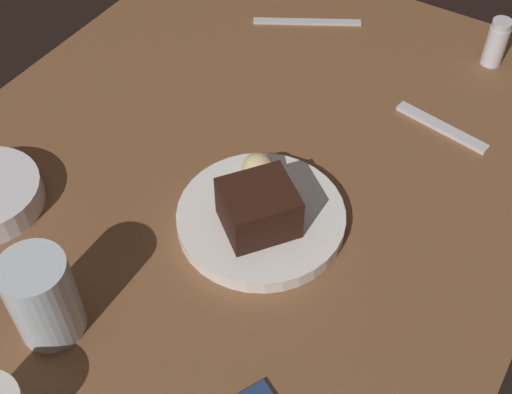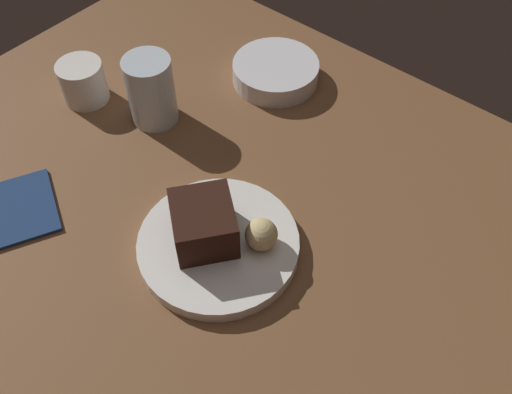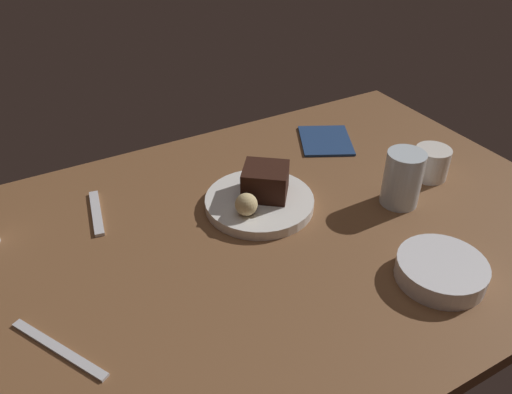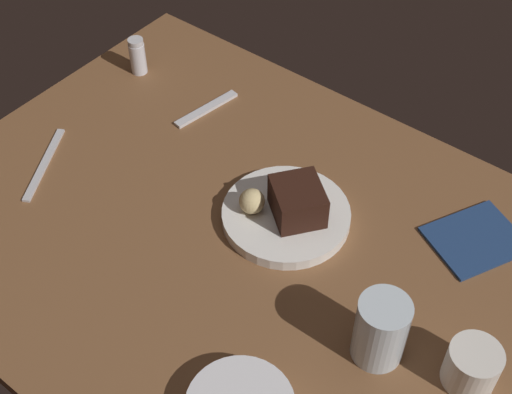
{
  "view_description": "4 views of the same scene",
  "coord_description": "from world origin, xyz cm",
  "px_view_note": "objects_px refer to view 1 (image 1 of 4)",
  "views": [
    {
      "loc": [
        48.24,
        36.56,
        72.16
      ],
      "look_at": [
        -0.51,
        6.56,
        7.09
      ],
      "focal_mm": 47.37,
      "sensor_mm": 36.0,
      "label": 1
    },
    {
      "loc": [
        -31.08,
        36.69,
        67.77
      ],
      "look_at": [
        -0.34,
        0.07,
        7.56
      ],
      "focal_mm": 39.12,
      "sensor_mm": 36.0,
      "label": 2
    },
    {
      "loc": [
        -41.12,
        -64.6,
        63.68
      ],
      "look_at": [
        -1.83,
        5.79,
        7.1
      ],
      "focal_mm": 35.35,
      "sensor_mm": 36.0,
      "label": 3
    },
    {
      "loc": [
        45.58,
        -59.1,
        95.54
      ],
      "look_at": [
        -4.29,
        4.76,
        8.28
      ],
      "focal_mm": 49.95,
      "sensor_mm": 36.0,
      "label": 4
    }
  ],
  "objects_px": {
    "water_glass": "(42,298)",
    "bread_roll": "(258,169)",
    "salt_shaker": "(496,43)",
    "dessert_spoon": "(442,127)",
    "dessert_plate": "(260,219)",
    "butter_knife": "(307,22)",
    "chocolate_cake_slice": "(259,208)"
  },
  "relations": [
    {
      "from": "chocolate_cake_slice",
      "to": "water_glass",
      "type": "height_order",
      "value": "water_glass"
    },
    {
      "from": "dessert_plate",
      "to": "butter_knife",
      "type": "height_order",
      "value": "dessert_plate"
    },
    {
      "from": "dessert_spoon",
      "to": "water_glass",
      "type": "bearing_deg",
      "value": -105.45
    },
    {
      "from": "butter_knife",
      "to": "dessert_plate",
      "type": "bearing_deg",
      "value": -98.54
    },
    {
      "from": "salt_shaker",
      "to": "water_glass",
      "type": "relative_size",
      "value": 0.7
    },
    {
      "from": "dessert_plate",
      "to": "butter_knife",
      "type": "bearing_deg",
      "value": -158.88
    },
    {
      "from": "chocolate_cake_slice",
      "to": "dessert_plate",
      "type": "bearing_deg",
      "value": -157.34
    },
    {
      "from": "chocolate_cake_slice",
      "to": "dessert_spoon",
      "type": "bearing_deg",
      "value": 157.72
    },
    {
      "from": "bread_roll",
      "to": "salt_shaker",
      "type": "height_order",
      "value": "salt_shaker"
    },
    {
      "from": "dessert_plate",
      "to": "butter_knife",
      "type": "xyz_separation_m",
      "value": [
        -0.43,
        -0.17,
        -0.01
      ]
    },
    {
      "from": "dessert_plate",
      "to": "chocolate_cake_slice",
      "type": "bearing_deg",
      "value": 22.66
    },
    {
      "from": "salt_shaker",
      "to": "water_glass",
      "type": "xyz_separation_m",
      "value": [
        0.75,
        -0.27,
        0.02
      ]
    },
    {
      "from": "dessert_plate",
      "to": "salt_shaker",
      "type": "height_order",
      "value": "salt_shaker"
    },
    {
      "from": "water_glass",
      "to": "bread_roll",
      "type": "bearing_deg",
      "value": 163.08
    },
    {
      "from": "bread_roll",
      "to": "salt_shaker",
      "type": "distance_m",
      "value": 0.48
    },
    {
      "from": "salt_shaker",
      "to": "water_glass",
      "type": "bearing_deg",
      "value": -19.9
    },
    {
      "from": "salt_shaker",
      "to": "butter_knife",
      "type": "bearing_deg",
      "value": -79.18
    },
    {
      "from": "dessert_plate",
      "to": "butter_knife",
      "type": "relative_size",
      "value": 1.16
    },
    {
      "from": "dessert_plate",
      "to": "salt_shaker",
      "type": "bearing_deg",
      "value": 163.63
    },
    {
      "from": "chocolate_cake_slice",
      "to": "dessert_spoon",
      "type": "relative_size",
      "value": 0.59
    },
    {
      "from": "bread_roll",
      "to": "salt_shaker",
      "type": "xyz_separation_m",
      "value": [
        -0.44,
        0.18,
        -0.0
      ]
    },
    {
      "from": "bread_roll",
      "to": "butter_knife",
      "type": "bearing_deg",
      "value": -160.79
    },
    {
      "from": "bread_roll",
      "to": "butter_knife",
      "type": "xyz_separation_m",
      "value": [
        -0.38,
        -0.13,
        -0.04
      ]
    },
    {
      "from": "chocolate_cake_slice",
      "to": "salt_shaker",
      "type": "xyz_separation_m",
      "value": [
        -0.51,
        0.14,
        -0.01
      ]
    },
    {
      "from": "chocolate_cake_slice",
      "to": "bread_roll",
      "type": "distance_m",
      "value": 0.08
    },
    {
      "from": "dessert_plate",
      "to": "chocolate_cake_slice",
      "type": "xyz_separation_m",
      "value": [
        0.02,
        0.01,
        0.04
      ]
    },
    {
      "from": "dessert_spoon",
      "to": "butter_knife",
      "type": "relative_size",
      "value": 0.79
    },
    {
      "from": "dessert_plate",
      "to": "water_glass",
      "type": "xyz_separation_m",
      "value": [
        0.26,
        -0.13,
        0.05
      ]
    },
    {
      "from": "butter_knife",
      "to": "water_glass",
      "type": "bearing_deg",
      "value": -116.27
    },
    {
      "from": "chocolate_cake_slice",
      "to": "bread_roll",
      "type": "relative_size",
      "value": 2.0
    },
    {
      "from": "dessert_plate",
      "to": "salt_shaker",
      "type": "relative_size",
      "value": 2.74
    },
    {
      "from": "chocolate_cake_slice",
      "to": "butter_knife",
      "type": "height_order",
      "value": "chocolate_cake_slice"
    }
  ]
}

